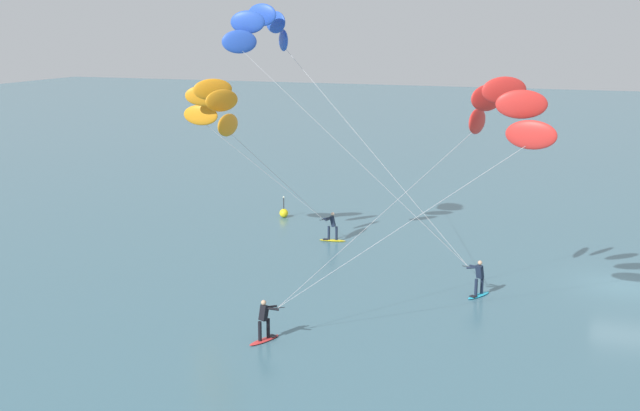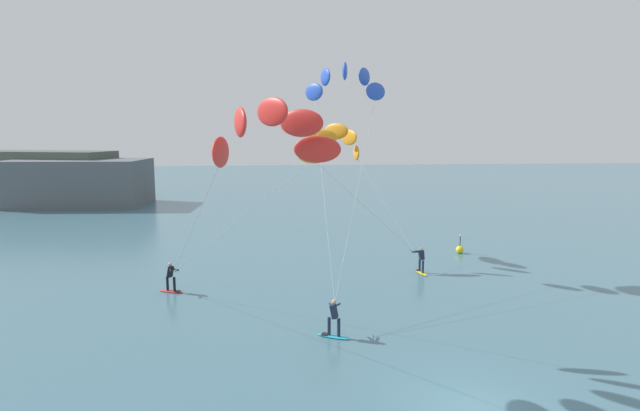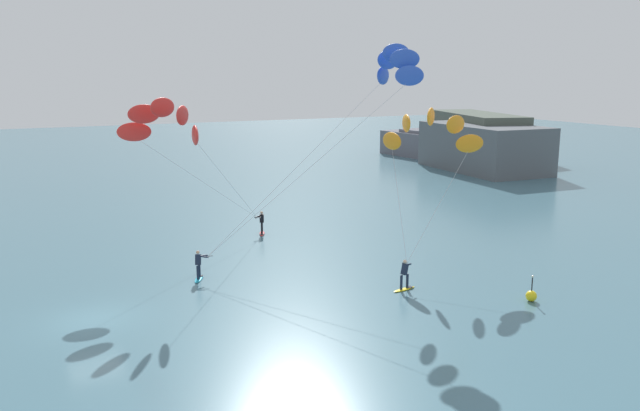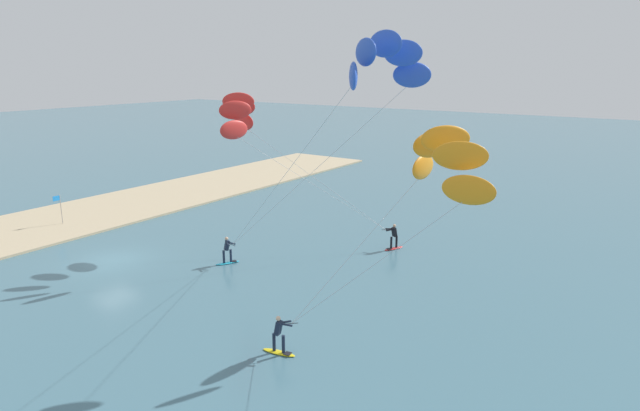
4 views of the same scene
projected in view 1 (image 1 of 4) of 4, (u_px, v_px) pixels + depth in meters
The scene contains 5 objects.
ground_plane at pixel (622, 286), 37.65m from camera, with size 240.00×240.00×0.00m, color #426B7A.
kitesurfer_nearshore at pixel (218, 110), 41.17m from camera, with size 7.80×8.33×9.34m.
kitesurfer_mid_water at pixel (271, 38), 39.28m from camera, with size 5.50×13.08×13.04m.
kitesurfer_far_out at pixel (495, 117), 31.72m from camera, with size 9.23×10.75×10.04m.
marker_buoy at pixel (284, 213), 51.03m from camera, with size 0.56×0.56×1.38m.
Camera 1 is at (-38.58, 1.11, 12.06)m, focal length 44.98 mm.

